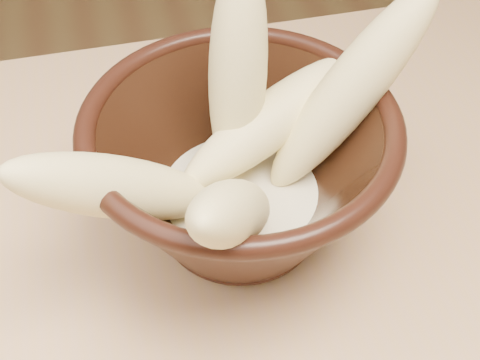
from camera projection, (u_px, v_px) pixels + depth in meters
name	position (u px, v px, depth m)	size (l,w,h in m)	color
bowl	(240.00, 170.00, 0.45)	(0.21, 0.21, 0.11)	black
milk_puddle	(240.00, 198.00, 0.47)	(0.12, 0.12, 0.02)	beige
banana_upright	(238.00, 74.00, 0.44)	(0.04, 0.04, 0.16)	#EDDC8C
banana_left	(122.00, 188.00, 0.40)	(0.04, 0.04, 0.16)	#EDDC8C
banana_right	(349.00, 91.00, 0.44)	(0.04, 0.04, 0.17)	#EDDC8C
banana_across	(270.00, 121.00, 0.46)	(0.04, 0.04, 0.15)	#EDDC8C
banana_front	(232.00, 212.00, 0.38)	(0.04, 0.04, 0.16)	#EDDC8C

